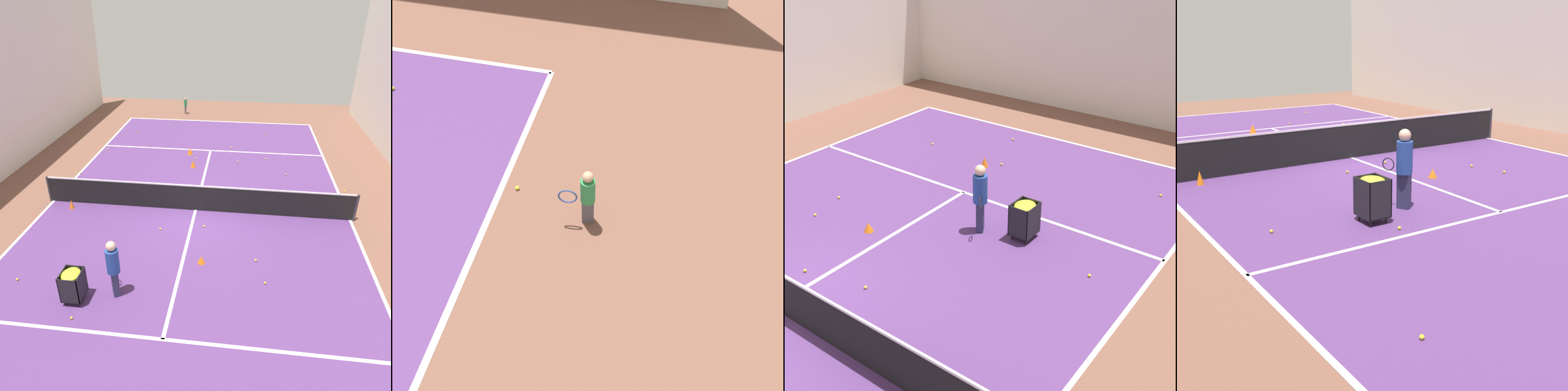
{
  "view_description": "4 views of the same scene",
  "coord_description": "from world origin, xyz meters",
  "views": [
    {
      "loc": [
        -1.58,
        12.22,
        7.29
      ],
      "look_at": [
        0.0,
        0.0,
        0.62
      ],
      "focal_mm": 35.0,
      "sensor_mm": 36.0,
      "label": 1
    },
    {
      "loc": [
        -2.53,
        -13.64,
        6.63
      ],
      "look_at": [
        2.29,
        -12.52,
        0.59
      ],
      "focal_mm": 50.0,
      "sensor_mm": 36.0,
      "label": 2
    },
    {
      "loc": [
        8.21,
        -4.35,
        6.81
      ],
      "look_at": [
        1.55,
        4.72,
        0.95
      ],
      "focal_mm": 50.0,
      "sensor_mm": 36.0,
      "label": 3
    },
    {
      "loc": [
        8.21,
        13.64,
        3.68
      ],
      "look_at": [
        2.58,
        5.06,
        0.55
      ],
      "focal_mm": 50.0,
      "sensor_mm": 36.0,
      "label": 4
    }
  ],
  "objects": [
    {
      "name": "court_playing_area",
      "position": [
        0.0,
        0.0,
        0.0
      ],
      "size": [
        11.21,
        22.07,
        0.0
      ],
      "color": "#563370",
      "rests_on": "ground"
    },
    {
      "name": "tennis_ball_7",
      "position": [
        1.75,
        -1.07,
        0.04
      ],
      "size": [
        0.07,
        0.07,
        0.07
      ],
      "primitive_type": "sphere",
      "color": "yellow",
      "rests_on": "ground"
    },
    {
      "name": "line_service_far",
      "position": [
        0.0,
        6.07,
        0.01
      ],
      "size": [
        11.21,
        0.1,
        0.0
      ],
      "primitive_type": "cube",
      "color": "white",
      "rests_on": "ground"
    },
    {
      "name": "tennis_ball_24",
      "position": [
        2.4,
        5.73,
        0.04
      ],
      "size": [
        0.07,
        0.07,
        0.07
      ],
      "primitive_type": "sphere",
      "color": "yellow",
      "rests_on": "ground"
    },
    {
      "name": "training_cone_2",
      "position": [
        0.61,
        -3.89,
        0.18
      ],
      "size": [
        0.23,
        0.23,
        0.35
      ],
      "primitive_type": "cone",
      "color": "orange",
      "rests_on": "ground"
    },
    {
      "name": "tennis_ball_19",
      "position": [
        -1.42,
        -4.72,
        0.04
      ],
      "size": [
        0.07,
        0.07,
        0.07
      ],
      "primitive_type": "sphere",
      "color": "yellow",
      "rests_on": "ground"
    },
    {
      "name": "tennis_ball_29",
      "position": [
        -5.85,
        -2.24,
        0.04
      ],
      "size": [
        0.07,
        0.07,
        0.07
      ],
      "primitive_type": "sphere",
      "color": "yellow",
      "rests_on": "ground"
    },
    {
      "name": "training_cone_4",
      "position": [
        0.98,
        -5.45,
        0.17
      ],
      "size": [
        0.27,
        0.27,
        0.34
      ],
      "primitive_type": "cone",
      "color": "orange",
      "rests_on": "ground"
    },
    {
      "name": "ball_cart",
      "position": [
        2.58,
        5.06,
        0.65
      ],
      "size": [
        0.52,
        0.6,
        0.93
      ],
      "color": "black",
      "rests_on": "ground"
    },
    {
      "name": "tennis_ball_0",
      "position": [
        -3.6,
        -3.56,
        0.04
      ],
      "size": [
        0.07,
        0.07,
        0.07
      ],
      "primitive_type": "sphere",
      "color": "yellow",
      "rests_on": "ground"
    },
    {
      "name": "tennis_ball_26",
      "position": [
        -2.21,
        2.81,
        0.04
      ],
      "size": [
        0.07,
        0.07,
        0.07
      ],
      "primitive_type": "sphere",
      "color": "yellow",
      "rests_on": "ground"
    },
    {
      "name": "hall_enclosure_left",
      "position": [
        -8.68,
        0.0,
        3.84
      ],
      "size": [
        0.15,
        28.39,
        7.69
      ],
      "color": "silver",
      "rests_on": "ground"
    },
    {
      "name": "tennis_ball_6",
      "position": [
        -1.3,
        -1.83,
        0.04
      ],
      "size": [
        0.07,
        0.07,
        0.07
      ],
      "primitive_type": "sphere",
      "color": "yellow",
      "rests_on": "ground"
    },
    {
      "name": "tennis_ball_25",
      "position": [
        -3.51,
        -1.1,
        0.04
      ],
      "size": [
        0.07,
        0.07,
        0.07
      ],
      "primitive_type": "sphere",
      "color": "yellow",
      "rests_on": "ground"
    },
    {
      "name": "tennis_ball_16",
      "position": [
        -1.03,
        -6.59,
        0.04
      ],
      "size": [
        0.07,
        0.07,
        0.07
      ],
      "primitive_type": "sphere",
      "color": "yellow",
      "rests_on": "ground"
    },
    {
      "name": "tennis_ball_23",
      "position": [
        1.73,
        -1.49,
        0.04
      ],
      "size": [
        0.07,
        0.07,
        0.07
      ],
      "primitive_type": "sphere",
      "color": "yellow",
      "rests_on": "ground"
    },
    {
      "name": "tennis_net",
      "position": [
        0.0,
        0.0,
        0.54
      ],
      "size": [
        11.51,
        0.1,
        1.04
      ],
      "color": "#2D2D33",
      "rests_on": "ground"
    },
    {
      "name": "ground_plane",
      "position": [
        0.0,
        0.0,
        0.0
      ],
      "size": [
        32.09,
        32.09,
        0.0
      ],
      "primitive_type": "plane",
      "color": "brown"
    },
    {
      "name": "line_sideline_left",
      "position": [
        -5.6,
        0.0,
        0.01
      ],
      "size": [
        0.1,
        22.07,
        0.0
      ],
      "primitive_type": "cube",
      "color": "white",
      "rests_on": "ground"
    },
    {
      "name": "tennis_ball_10",
      "position": [
        4.53,
        4.55,
        0.04
      ],
      "size": [
        0.07,
        0.07,
        0.07
      ],
      "primitive_type": "sphere",
      "color": "yellow",
      "rests_on": "ground"
    },
    {
      "name": "tennis_ball_8",
      "position": [
        -2.09,
        -11.15,
        0.04
      ],
      "size": [
        0.07,
        0.07,
        0.07
      ],
      "primitive_type": "sphere",
      "color": "yellow",
      "rests_on": "ground"
    },
    {
      "name": "tennis_ball_18",
      "position": [
        -0.44,
        1.12,
        0.04
      ],
      "size": [
        0.07,
        0.07,
        0.07
      ],
      "primitive_type": "sphere",
      "color": "yellow",
      "rests_on": "ground"
    },
    {
      "name": "training_cone_0",
      "position": [
        4.66,
        0.45,
        0.18
      ],
      "size": [
        0.18,
        0.18,
        0.35
      ],
      "primitive_type": "cone",
      "color": "orange",
      "rests_on": "ground"
    },
    {
      "name": "line_baseline_near",
      "position": [
        0.0,
        -11.04,
        0.01
      ],
      "size": [
        11.21,
        0.1,
        0.0
      ],
      "primitive_type": "cube",
      "color": "white",
      "rests_on": "ground"
    },
    {
      "name": "tennis_ball_3",
      "position": [
        -0.16,
        -0.95,
        0.04
      ],
      "size": [
        0.07,
        0.07,
        0.07
      ],
      "primitive_type": "sphere",
      "color": "yellow",
      "rests_on": "ground"
    },
    {
      "name": "training_cone_1",
      "position": [
        -0.58,
        3.09,
        0.12
      ],
      "size": [
        0.23,
        0.23,
        0.24
      ],
      "primitive_type": "cone",
      "color": "orange",
      "rests_on": "ground"
    },
    {
      "name": "tennis_ball_20",
      "position": [
        4.45,
        9.02,
        0.04
      ],
      "size": [
        0.07,
        0.07,
        0.07
      ],
      "primitive_type": "sphere",
      "color": "yellow",
      "rests_on": "ground"
    },
    {
      "name": "tennis_ball_28",
      "position": [
        0.62,
        -4.84,
        0.04
      ],
      "size": [
        0.07,
        0.07,
        0.07
      ],
      "primitive_type": "sphere",
      "color": "yellow",
      "rests_on": "ground"
    },
    {
      "name": "tennis_ball_9",
      "position": [
        0.69,
        -4.13,
        0.04
      ],
      "size": [
        0.07,
        0.07,
        0.07
      ],
      "primitive_type": "sphere",
      "color": "yellow",
      "rests_on": "ground"
    },
    {
      "name": "tennis_ball_4",
      "position": [
        -2.46,
        3.8,
        0.04
      ],
      "size": [
        0.07,
        0.07,
        0.07
      ],
      "primitive_type": "sphere",
      "color": "yellow",
      "rests_on": "ground"
    },
    {
      "name": "tennis_ball_13",
      "position": [
        1.03,
        1.48,
        0.04
      ],
      "size": [
        0.07,
        0.07,
        0.07
      ],
      "primitive_type": "sphere",
      "color": "yellow",
      "rests_on": "ground"
    },
    {
      "name": "coach_at_net",
      "position": [
        1.56,
        4.72,
        0.99
      ],
      "size": [
        0.52,
        0.65,
        1.72
      ],
      "rotation": [
        0.0,
        0.0,
        -1.07
      ],
      "color": "#2D3351",
      "rests_on": "ground"
    },
    {
      "name": "tennis_ball_15",
      "position": [
        -2.93,
        -8.85,
        0.04
      ],
      "size": [
        0.07,
        0.07,
        0.07
      ],
      "primitive_type": "sphere",
      "color": "yellow",
      "rests_on": "ground"
    },
    {
      "name": "line_centre_service",
      "position": [
        0.0,
        0.0,
        0.01
      ],
      "size": [
        0.1,
        12.14,
        0.0
      ],
      "primitive_type": "cube",
      "color": "white",
      "rests_on": "ground"
    },
    {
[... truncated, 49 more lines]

